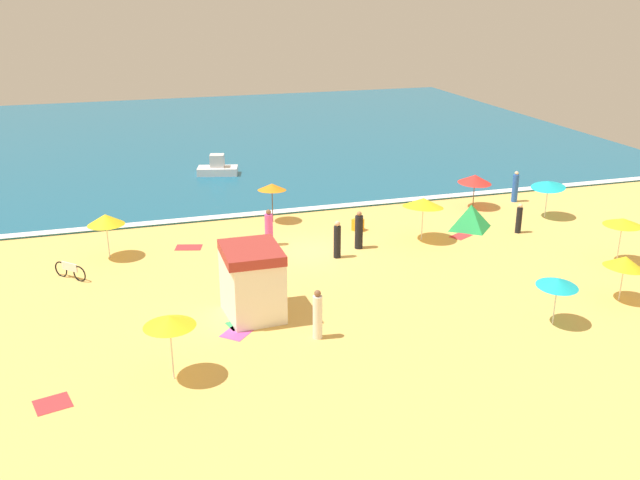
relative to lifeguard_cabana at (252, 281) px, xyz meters
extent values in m
plane|color=#EDBC60|center=(4.15, 5.84, -1.41)|extent=(60.00, 60.00, 0.00)
cube|color=#196084|center=(4.15, 33.84, -1.36)|extent=(60.00, 44.00, 0.10)
cube|color=white|center=(4.15, 12.14, -1.31)|extent=(57.00, 0.70, 0.01)
cube|color=white|center=(0.00, 0.00, -0.21)|extent=(2.15, 2.55, 2.40)
cube|color=#A5332D|center=(0.00, 0.00, 1.17)|extent=(2.12, 2.60, 0.37)
cylinder|color=silver|center=(14.33, -2.96, -0.49)|extent=(0.05, 0.05, 1.84)
cone|color=yellow|center=(14.33, -2.96, 0.24)|extent=(1.72, 1.68, 0.63)
cylinder|color=silver|center=(16.97, 0.47, -0.37)|extent=(0.05, 0.05, 2.08)
cone|color=yellow|center=(16.97, 0.47, 0.56)|extent=(2.13, 2.13, 0.33)
cylinder|color=silver|center=(9.73, 5.85, -0.35)|extent=(0.05, 0.05, 2.11)
cone|color=yellow|center=(9.73, 5.85, 0.53)|extent=(2.87, 2.87, 0.63)
cylinder|color=silver|center=(-3.39, -3.75, -0.33)|extent=(0.05, 0.05, 2.17)
cone|color=yellow|center=(-3.39, -3.75, 0.64)|extent=(1.67, 1.68, 0.37)
cylinder|color=#4C3823|center=(3.31, 10.77, -0.38)|extent=(0.05, 0.05, 2.05)
cone|color=orange|center=(3.31, 10.77, 0.52)|extent=(2.06, 2.07, 0.43)
cylinder|color=silver|center=(-5.16, 7.88, -0.38)|extent=(0.05, 0.05, 2.06)
cone|color=yellow|center=(-5.16, 7.88, 0.45)|extent=(2.09, 2.10, 0.53)
cylinder|color=silver|center=(17.68, 7.16, -0.41)|extent=(0.05, 0.05, 2.00)
cone|color=#19B7C6|center=(17.68, 7.16, 0.46)|extent=(2.56, 2.56, 0.56)
cylinder|color=#4C3823|center=(14.80, 9.91, -0.47)|extent=(0.05, 0.05, 1.87)
cone|color=red|center=(14.80, 9.91, 0.27)|extent=(2.68, 2.68, 0.56)
cylinder|color=silver|center=(10.54, -3.99, -0.50)|extent=(0.05, 0.05, 1.82)
cone|color=#19B7C6|center=(10.54, -3.99, 0.29)|extent=(1.63, 1.64, 0.42)
pyramid|color=green|center=(12.84, 6.65, -0.75)|extent=(1.98, 1.80, 1.32)
torus|color=black|center=(-7.19, 6.17, -1.08)|extent=(0.55, 0.55, 0.72)
torus|color=black|center=(-6.42, 5.39, -1.08)|extent=(0.55, 0.55, 0.72)
cube|color=white|center=(-6.81, 5.78, -0.86)|extent=(0.66, 0.67, 0.36)
cylinder|color=black|center=(6.34, 5.67, -0.60)|extent=(0.48, 0.48, 1.63)
sphere|color=#9E6B47|center=(6.34, 5.67, 0.32)|extent=(0.24, 0.24, 0.24)
cube|color=orange|center=(7.18, 8.10, -1.11)|extent=(0.64, 0.64, 0.61)
sphere|color=#DBA884|center=(7.18, 8.10, -0.71)|extent=(0.21, 0.21, 0.21)
cylinder|color=blue|center=(17.68, 10.26, -0.60)|extent=(0.42, 0.42, 1.61)
sphere|color=beige|center=(17.68, 10.26, 0.30)|extent=(0.23, 0.23, 0.23)
cylinder|color=#D84CA5|center=(2.31, 7.31, -0.62)|extent=(0.53, 0.53, 1.58)
sphere|color=brown|center=(2.31, 7.31, 0.28)|extent=(0.25, 0.25, 0.25)
cylinder|color=black|center=(4.97, 4.81, -0.64)|extent=(0.47, 0.47, 1.54)
sphere|color=#DBA884|center=(4.97, 4.81, 0.24)|extent=(0.26, 0.26, 0.26)
cylinder|color=black|center=(14.90, 5.39, -0.74)|extent=(0.42, 0.42, 1.34)
sphere|color=beige|center=(14.90, 5.39, 0.03)|extent=(0.23, 0.23, 0.23)
cylinder|color=white|center=(1.83, -2.47, -0.59)|extent=(0.45, 0.45, 1.63)
sphere|color=brown|center=(1.83, -2.47, 0.33)|extent=(0.24, 0.24, 0.24)
cube|color=red|center=(-7.05, -4.16, -1.40)|extent=(1.24, 1.18, 0.01)
cube|color=green|center=(-0.27, -0.52, -1.40)|extent=(1.81, 1.18, 0.01)
cube|color=red|center=(11.86, 5.76, -1.40)|extent=(1.30, 1.16, 0.01)
cube|color=#D84CA5|center=(-0.90, -1.29, -1.40)|extent=(1.33, 1.34, 0.01)
cube|color=red|center=(-1.49, 8.12, -1.40)|extent=(1.42, 1.13, 0.01)
cube|color=white|center=(2.01, 21.15, -1.06)|extent=(2.85, 1.92, 0.50)
cube|color=silver|center=(2.01, 21.15, -0.38)|extent=(1.08, 0.99, 0.85)
camera|label=1|loc=(-4.56, -23.75, 10.46)|focal=39.04mm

